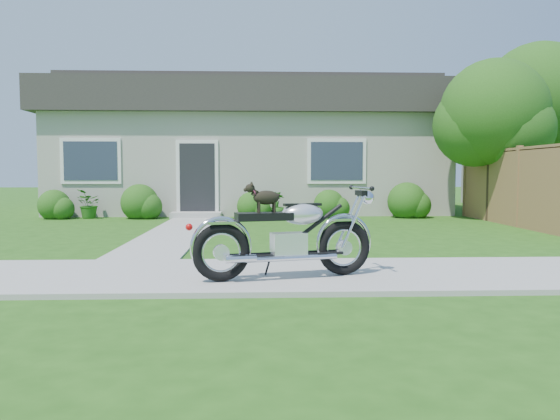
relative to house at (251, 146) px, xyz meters
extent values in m
plane|color=#235114|center=(0.00, -11.99, -2.16)|extent=(80.00, 80.00, 0.00)
cube|color=#9E9B93|center=(0.00, -11.99, -2.14)|extent=(24.00, 2.20, 0.04)
cube|color=#9E9B93|center=(-1.50, -6.99, -2.14)|extent=(1.20, 8.00, 0.03)
cube|color=#A5A295|center=(0.00, 0.01, -0.66)|extent=(12.00, 6.00, 3.00)
cube|color=#2D2B28|center=(0.00, 0.01, 1.34)|extent=(12.60, 6.60, 1.00)
cube|color=#2D2B28|center=(0.00, 0.01, 2.04)|extent=(12.60, 2.00, 0.60)
cube|color=black|center=(-1.50, -3.02, -1.11)|extent=(1.00, 0.06, 2.10)
cube|color=#9E9B93|center=(-1.50, -3.37, -2.08)|extent=(1.40, 0.70, 0.16)
cube|color=#2D3847|center=(-4.50, -3.02, -0.56)|extent=(1.70, 0.05, 1.30)
cube|color=#2D3847|center=(2.50, -3.02, -0.56)|extent=(1.70, 0.05, 1.30)
cube|color=brown|center=(6.30, -6.24, -1.26)|extent=(0.08, 6.50, 1.80)
cube|color=brown|center=(6.30, -2.99, -1.21)|extent=(0.12, 0.12, 1.90)
cube|color=brown|center=(6.30, -6.24, -1.21)|extent=(0.12, 0.12, 1.90)
cube|color=brown|center=(6.30, -6.24, -0.34)|extent=(0.08, 6.50, 0.08)
cylinder|color=#3D2B1C|center=(6.38, -4.60, -1.01)|extent=(0.28, 0.28, 2.29)
sphere|color=#255215|center=(6.38, -4.60, 0.69)|extent=(2.75, 2.75, 2.75)
sphere|color=#255215|center=(6.78, -4.90, 0.23)|extent=(2.02, 2.02, 2.02)
cylinder|color=#3D2B1C|center=(9.09, -1.64, -0.70)|extent=(0.28, 0.28, 2.91)
sphere|color=#255215|center=(9.09, -1.64, 1.45)|extent=(3.49, 3.49, 3.49)
sphere|color=#255215|center=(9.49, -1.94, 0.87)|extent=(2.56, 2.56, 2.56)
sphere|color=#255215|center=(2.22, -3.49, -1.79)|extent=(0.86, 0.86, 0.86)
sphere|color=#255215|center=(-5.38, -3.49, -1.79)|extent=(0.87, 0.87, 0.87)
sphere|color=#255215|center=(-3.04, -3.49, -1.72)|extent=(1.03, 1.03, 1.03)
sphere|color=#255215|center=(4.43, -3.49, -1.70)|extent=(1.08, 1.08, 1.08)
sphere|color=#255215|center=(0.04, -3.49, -1.82)|extent=(0.80, 0.80, 0.80)
imported|color=#265F19|center=(-4.43, -3.44, -1.75)|extent=(0.92, 0.95, 0.81)
imported|color=#265E1A|center=(0.76, -3.44, -1.78)|extent=(0.51, 0.51, 0.75)
torus|color=black|center=(1.28, -12.18, -1.78)|extent=(0.68, 0.26, 0.67)
torus|color=black|center=(-0.17, -12.53, -1.78)|extent=(0.68, 0.26, 0.67)
cube|color=silver|center=(0.60, -12.34, -1.73)|extent=(0.45, 0.33, 0.30)
ellipsoid|color=silver|center=(0.77, -12.30, -1.36)|extent=(0.56, 0.40, 0.26)
cube|color=black|center=(0.31, -12.41, -1.38)|extent=(0.69, 0.41, 0.09)
cube|color=silver|center=(1.28, -12.18, -1.44)|extent=(0.32, 0.21, 0.03)
cube|color=silver|center=(-0.17, -12.53, -1.44)|extent=(0.32, 0.21, 0.03)
cylinder|color=silver|center=(1.50, -12.13, -1.06)|extent=(0.17, 0.59, 0.03)
sphere|color=silver|center=(1.58, -12.11, -1.18)|extent=(0.21, 0.21, 0.17)
cylinder|color=silver|center=(0.63, -12.47, -1.86)|extent=(1.08, 0.32, 0.06)
ellipsoid|color=black|center=(0.34, -12.41, -1.16)|extent=(0.34, 0.21, 0.16)
sphere|color=black|center=(0.15, -12.45, -1.05)|extent=(0.12, 0.12, 0.10)
cylinder|color=black|center=(0.24, -12.39, -1.27)|extent=(0.03, 0.03, 0.13)
cylinder|color=black|center=(0.26, -12.46, -1.27)|extent=(0.03, 0.03, 0.13)
cylinder|color=black|center=(0.42, -12.35, -1.27)|extent=(0.03, 0.03, 0.13)
cylinder|color=black|center=(0.44, -12.42, -1.27)|extent=(0.03, 0.03, 0.13)
torus|color=#AC2E5D|center=(0.20, -12.44, -1.10)|extent=(0.07, 0.09, 0.08)
camera|label=1|loc=(0.25, -18.70, -0.87)|focal=35.00mm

